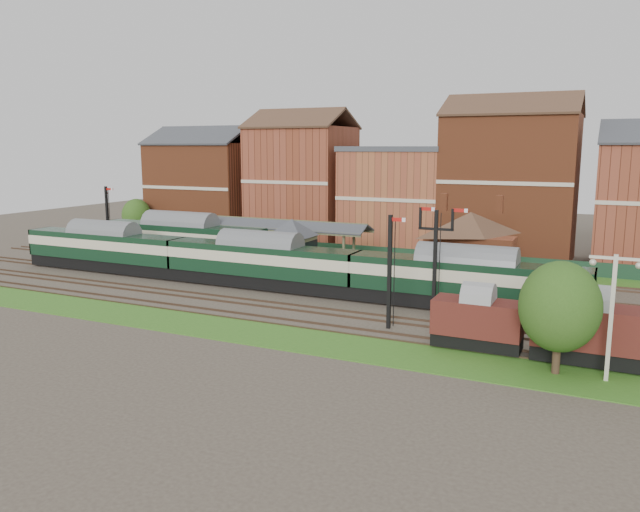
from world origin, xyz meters
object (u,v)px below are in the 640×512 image
at_px(semaphore_bracket, 436,255).
at_px(dmu_train, 260,261).
at_px(signal_box, 292,249).
at_px(goods_van_a, 477,320).
at_px(platform_railcar, 181,239).

relative_size(semaphore_bracket, dmu_train, 0.15).
xyz_separation_m(signal_box, goods_van_a, (19.51, -12.25, -1.30)).
height_order(signal_box, platform_railcar, signal_box).
distance_m(semaphore_bracket, goods_van_a, 8.35).
bearing_deg(platform_railcar, goods_van_a, -24.01).
relative_size(platform_railcar, goods_van_a, 3.70).
bearing_deg(platform_railcar, semaphore_bracket, -16.53).
xyz_separation_m(dmu_train, platform_railcar, (-13.77, 6.50, 0.22)).
relative_size(signal_box, goods_van_a, 1.10).
height_order(signal_box, semaphore_bracket, semaphore_bracket).
relative_size(dmu_train, goods_van_a, 10.12).
distance_m(platform_railcar, goods_van_a, 38.10).
bearing_deg(goods_van_a, dmu_train, 156.83).
xyz_separation_m(signal_box, semaphore_bracket, (15.04, -5.75, 1.44)).
distance_m(signal_box, semaphore_bracket, 16.16).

